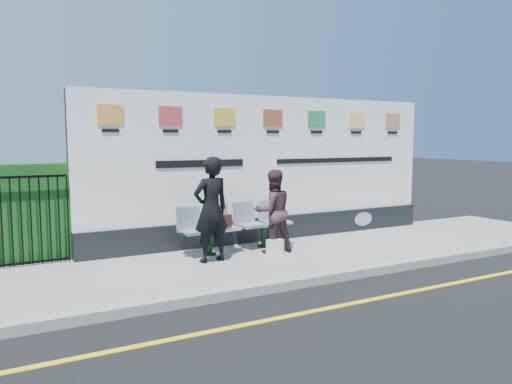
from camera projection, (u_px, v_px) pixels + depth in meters
ground at (377, 299)px, 7.02m from camera, size 80.00×80.00×0.00m
pavement at (284, 258)px, 9.20m from camera, size 14.00×3.00×0.12m
kerb at (333, 277)px, 7.89m from camera, size 14.00×0.18×0.14m
yellow_line at (377, 299)px, 7.02m from camera, size 14.00×0.10×0.01m
billboard at (271, 178)px, 10.47m from camera, size 8.00×0.30×3.00m
hedge at (1, 214)px, 8.51m from camera, size 2.35×0.70×1.70m
railing at (2, 222)px, 8.13m from camera, size 2.05×0.06×1.54m
bench at (237, 238)px, 9.50m from camera, size 2.34×0.82×0.49m
woman_left at (211, 209)px, 8.58m from camera, size 0.72×0.52×1.83m
woman_right at (273, 211)px, 9.31m from camera, size 0.79×0.63×1.56m
handbag_brown at (224, 221)px, 9.29m from camera, size 0.30×0.16×0.23m
carrier_bag_white at (275, 247)px, 9.19m from camera, size 0.28×0.17×0.28m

